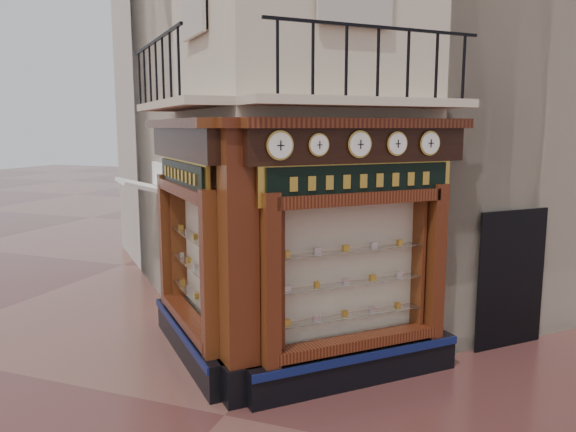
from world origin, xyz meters
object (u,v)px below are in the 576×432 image
at_px(clock_b, 319,145).
at_px(signboard_left, 183,175).
at_px(corner_pilaster, 239,267).
at_px(clock_c, 359,144).
at_px(awning, 144,307).
at_px(clock_d, 397,144).
at_px(signboard_right, 361,181).
at_px(clock_a, 280,145).
at_px(clock_e, 429,143).

xyz_separation_m(clock_b, signboard_left, (-2.47, 0.60, -0.52)).
xyz_separation_m(corner_pilaster, clock_c, (1.46, 0.86, 1.67)).
bearing_deg(awning, clock_c, -157.66).
bearing_deg(signboard_left, clock_d, -130.12).
height_order(clock_b, signboard_left, clock_b).
height_order(clock_b, signboard_right, clock_b).
distance_m(clock_b, clock_c, 0.64).
relative_size(clock_a, awning, 0.29).
distance_m(clock_d, awning, 6.92).
height_order(clock_a, clock_d, clock_a).
bearing_deg(signboard_right, clock_a, -175.19).
xyz_separation_m(clock_e, signboard_right, (-0.85, -0.70, -0.52)).
distance_m(clock_a, clock_b, 0.57).
xyz_separation_m(clock_b, awning, (-4.75, 2.62, -3.62)).
bearing_deg(corner_pilaster, clock_e, -8.53).
relative_size(clock_b, awning, 0.23).
height_order(clock_b, clock_d, clock_d).
height_order(clock_d, signboard_right, clock_d).
bearing_deg(clock_e, signboard_right, 174.25).
relative_size(clock_a, signboard_right, 0.17).
bearing_deg(signboard_left, clock_e, -124.53).
height_order(clock_b, clock_e, clock_e).
bearing_deg(clock_c, corner_pilaster, 165.43).
relative_size(corner_pilaster, clock_c, 10.44).
xyz_separation_m(clock_b, clock_d, (0.89, 0.89, 0.00)).
bearing_deg(clock_a, signboard_right, 4.81).
xyz_separation_m(clock_d, clock_e, (0.41, 0.41, -0.00)).
xyz_separation_m(corner_pilaster, clock_b, (1.01, 0.41, 1.67)).
relative_size(clock_c, clock_d, 1.09).
xyz_separation_m(clock_a, clock_e, (1.71, 1.71, 0.00)).
height_order(clock_d, awning, clock_d).
xyz_separation_m(clock_b, signboard_right, (0.45, 0.60, -0.52)).
bearing_deg(signboard_left, awning, 3.46).
bearing_deg(clock_c, clock_a, -180.00).
xyz_separation_m(corner_pilaster, clock_e, (2.32, 1.71, 1.67)).
height_order(clock_a, signboard_right, clock_a).
relative_size(corner_pilaster, clock_a, 10.26).
bearing_deg(signboard_right, clock_c, -134.04).
distance_m(clock_a, clock_c, 1.21).
relative_size(clock_a, clock_b, 1.25).
height_order(corner_pilaster, signboard_right, corner_pilaster).
xyz_separation_m(clock_a, awning, (-4.35, 3.03, -3.62)).
bearing_deg(clock_a, awning, 100.18).
bearing_deg(clock_b, clock_a, 180.00).
distance_m(corner_pilaster, signboard_left, 2.12).
distance_m(clock_d, signboard_right, 0.74).
bearing_deg(clock_a, signboard_left, 109.08).
distance_m(signboard_left, signboard_right, 2.92).
bearing_deg(clock_a, clock_d, 0.00).
xyz_separation_m(clock_b, clock_e, (1.30, 1.30, 0.00)).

